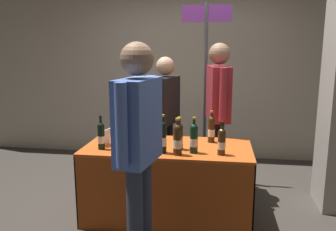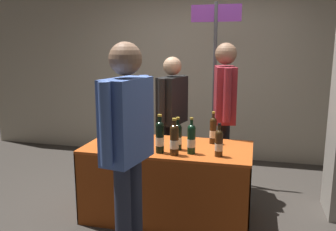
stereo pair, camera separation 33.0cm
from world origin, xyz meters
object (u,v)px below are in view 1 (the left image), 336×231
Objects in this scene: taster_foreground_right at (138,137)px; booth_signpost at (206,70)px; tasting_table at (168,167)px; wine_glass_mid at (136,132)px; featured_wine_bottle at (194,138)px; wine_glass_near_vendor at (118,133)px; flower_vase at (117,140)px; vendor_presenter at (165,111)px; display_bottle_0 at (138,135)px.

taster_foreground_right is 2.02m from booth_signpost.
tasting_table is 0.48m from wine_glass_mid.
featured_wine_bottle reaches higher than tasting_table.
flower_vase is (0.08, -0.31, 0.01)m from wine_glass_near_vendor.
vendor_presenter is at bearing 74.37° from flower_vase.
vendor_presenter is at bearing -144.42° from booth_signpost.
flower_vase reaches higher than wine_glass_mid.
booth_signpost reaches higher than wine_glass_mid.
booth_signpost is at bearing 74.75° from tasting_table.
display_bottle_0 is 0.21× the size of vendor_presenter.
taster_foreground_right is at bearing -60.18° from flower_vase.
wine_glass_near_vendor is 0.08× the size of taster_foreground_right.
booth_signpost is at bearing 51.76° from wine_glass_near_vendor.
booth_signpost reaches higher than tasting_table.
tasting_table is 4.62× the size of flower_vase.
taster_foreground_right reaches higher than wine_glass_near_vendor.
taster_foreground_right reaches higher than vendor_presenter.
flower_vase is at bearing -150.78° from tasting_table.
wine_glass_mid is 0.07× the size of taster_foreground_right.
flower_vase is 0.22× the size of vendor_presenter.
display_bottle_0 is at bearing -113.86° from booth_signpost.
featured_wine_bottle is 0.82m from wine_glass_near_vendor.
featured_wine_bottle is 0.68m from wine_glass_mid.
wine_glass_near_vendor is at bearing 35.34° from taster_foreground_right.
tasting_table is 0.90m from vendor_presenter.
flower_vase reaches higher than wine_glass_near_vendor.
flower_vase is (-0.18, -0.08, -0.04)m from display_bottle_0.
display_bottle_0 is 1.48m from booth_signpost.
display_bottle_0 is 0.19× the size of taster_foreground_right.
tasting_table is at bearing 32.07° from display_bottle_0.
taster_foreground_right reaches higher than flower_vase.
wine_glass_mid is 0.70m from vendor_presenter.
flower_vase is at bearing -118.63° from booth_signpost.
display_bottle_0 is at bearing 7.29° from vendor_presenter.
flower_vase is at bearing -175.04° from featured_wine_bottle.
featured_wine_bottle is at bearing 4.96° from flower_vase.
flower_vase is 0.72m from taster_foreground_right.
wine_glass_near_vendor is at bearing 105.36° from flower_vase.
vendor_presenter is at bearing 73.82° from wine_glass_mid.
taster_foreground_right is at bearing -117.97° from featured_wine_bottle.
featured_wine_bottle is 2.59× the size of wine_glass_mid.
taster_foreground_right is 0.78× the size of booth_signpost.
taster_foreground_right is (0.06, -1.63, 0.11)m from vendor_presenter.
wine_glass_mid is 0.37× the size of flower_vase.
featured_wine_bottle is at bearing -17.92° from taster_foreground_right.
vendor_presenter reaches higher than featured_wine_bottle.
vendor_presenter is (0.37, 0.72, 0.11)m from wine_glass_near_vendor.
tasting_table is 4.79× the size of display_bottle_0.
display_bottle_0 reaches higher than wine_glass_mid.
wine_glass_near_vendor is 0.19m from wine_glass_mid.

